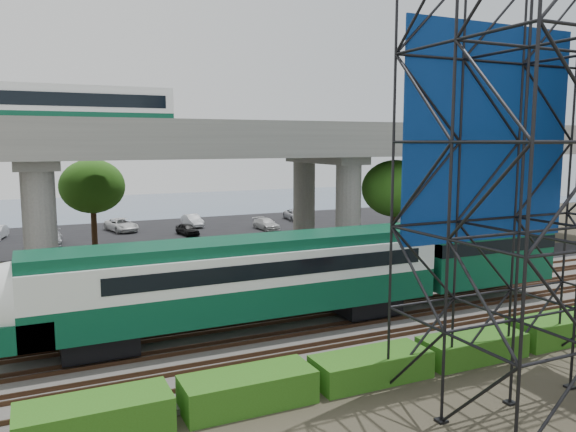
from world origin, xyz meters
name	(u,v)px	position (x,y,z in m)	size (l,w,h in m)	color
ground	(298,347)	(0.00, 0.00, 0.00)	(140.00, 140.00, 0.00)	#474233
ballast_bed	(280,331)	(0.00, 2.00, 0.10)	(90.00, 12.00, 0.20)	slate
service_road	(223,289)	(0.00, 10.50, 0.04)	(90.00, 5.00, 0.08)	black
parking_lot	(148,233)	(0.00, 34.00, 0.04)	(90.00, 18.00, 0.08)	black
harbor_water	(116,209)	(0.00, 56.00, 0.01)	(140.00, 40.00, 0.03)	#485C77
rail_tracks	(280,327)	(0.00, 2.00, 0.28)	(90.00, 9.52, 0.16)	#472D1E
commuter_train	(288,273)	(0.45, 2.00, 2.88)	(29.30, 3.06, 4.30)	black
overpass	(188,153)	(-0.57, 16.00, 8.21)	(80.00, 12.00, 12.40)	#9E9B93
scaffold_tower	(554,187)	(5.79, -7.98, 7.47)	(9.36, 6.36, 15.00)	black
hedge_strip	(371,366)	(1.01, -4.30, 0.56)	(34.60, 1.80, 1.20)	#285513
trees	(126,195)	(-4.67, 16.17, 5.57)	(40.94, 16.94, 7.69)	#382314
suv	(97,294)	(-7.38, 10.11, 0.70)	(2.06, 4.47, 1.24)	black
parked_cars	(147,227)	(-0.07, 33.89, 0.69)	(38.90, 9.60, 1.29)	silver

